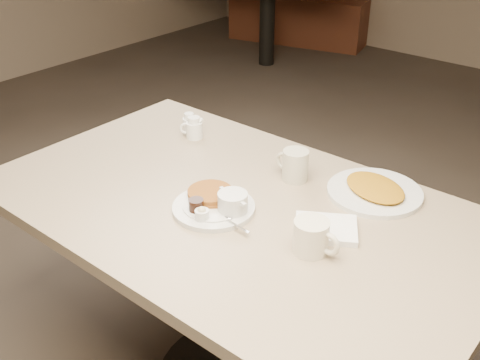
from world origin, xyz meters
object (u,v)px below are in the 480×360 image
Objects in this scene: diner_table at (236,250)px; creamer_left at (194,128)px; coffee_mug_far at (295,165)px; main_plate at (217,203)px; hash_plate at (375,191)px; creamer_right at (189,124)px; coffee_mug_near at (312,236)px.

diner_table is 18.10× the size of creamer_left.
diner_table is 12.86× the size of coffee_mug_far.
hash_plate is at bearing 50.07° from main_plate.
coffee_mug_far is 1.46× the size of creamer_right.
coffee_mug_far is at bearing -2.60° from creamer_left.
creamer_left is (-0.39, 0.31, 0.01)m from main_plate.
hash_plate is (0.73, 0.04, -0.02)m from creamer_right.
coffee_mug_near is at bearing 1.34° from main_plate.
creamer_right is at bearing 142.37° from main_plate.
coffee_mug_far reaches higher than diner_table.
coffee_mug_near is 0.81m from creamer_right.
coffee_mug_far is (0.05, 0.23, 0.22)m from diner_table.
diner_table is 0.46m from hash_plate.
diner_table is 4.83× the size of main_plate.
creamer_left is at bearing 156.74° from coffee_mug_near.
coffee_mug_near is 1.13× the size of coffee_mug_far.
hash_plate is at bearing 46.60° from diner_table.
creamer_left is 0.70m from hash_plate.
creamer_left is 1.04× the size of creamer_right.
coffee_mug_far is 1.41× the size of creamer_left.
main_plate is (-0.02, -0.06, 0.19)m from diner_table.
coffee_mug_far is at bearing -4.15° from creamer_right.
creamer_right is (-0.74, 0.32, -0.01)m from coffee_mug_near.
coffee_mug_far is 0.31× the size of hash_plate.
diner_table is 3.98× the size of hash_plate.
coffee_mug_far is at bearing 131.75° from coffee_mug_near.
creamer_left reaches higher than main_plate.
creamer_right reaches higher than hash_plate.
main_plate is 0.82× the size of hash_plate.
creamer_left is (-0.40, 0.25, 0.21)m from diner_table.
coffee_mug_near reaches higher than diner_table.
coffee_mug_near reaches higher than hash_plate.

